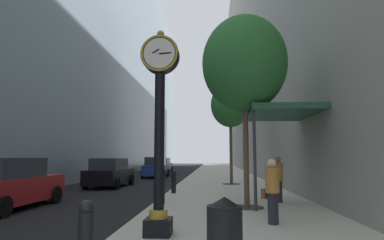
{
  "coord_description": "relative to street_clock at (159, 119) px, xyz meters",
  "views": [
    {
      "loc": [
        2.15,
        -1.71,
        1.77
      ],
      "look_at": [
        0.86,
        17.74,
        4.01
      ],
      "focal_mm": 29.98,
      "sensor_mm": 36.0,
      "label": 1
    }
  ],
  "objects": [
    {
      "name": "ground_plane",
      "position": [
        -0.99,
        21.87,
        -2.58
      ],
      "size": [
        110.0,
        110.0,
        0.0
      ],
      "primitive_type": "plane",
      "color": "black",
      "rests_on": "ground"
    },
    {
      "name": "sidewalk_right",
      "position": [
        1.89,
        24.87,
        -2.51
      ],
      "size": [
        5.75,
        80.0,
        0.14
      ],
      "primitive_type": "cube",
      "color": "beige",
      "rests_on": "ground"
    },
    {
      "name": "building_block_left",
      "position": [
        -12.48,
        24.87,
        11.72
      ],
      "size": [
        9.0,
        80.0,
        28.6
      ],
      "color": "#93A8B7",
      "rests_on": "ground"
    },
    {
      "name": "building_block_right",
      "position": [
        9.26,
        24.87,
        13.83
      ],
      "size": [
        9.0,
        80.0,
        32.82
      ],
      "color": "gray",
      "rests_on": "ground"
    },
    {
      "name": "street_clock",
      "position": [
        0.0,
        0.0,
        0.0
      ],
      "size": [
        0.84,
        0.55,
        4.45
      ],
      "color": "black",
      "rests_on": "sidewalk_right"
    },
    {
      "name": "bollard_nearest",
      "position": [
        -0.64,
        -2.3,
        -1.91
      ],
      "size": [
        0.22,
        0.22,
        1.02
      ],
      "color": "black",
      "rests_on": "sidewalk_right"
    },
    {
      "name": "bollard_third",
      "position": [
        -0.64,
        4.43,
        -1.91
      ],
      "size": [
        0.22,
        0.22,
        1.02
      ],
      "color": "black",
      "rests_on": "sidewalk_right"
    },
    {
      "name": "bollard_fourth",
      "position": [
        -0.64,
        7.79,
        -1.91
      ],
      "size": [
        0.22,
        0.22,
        1.02
      ],
      "color": "black",
      "rests_on": "sidewalk_right"
    },
    {
      "name": "street_tree_near",
      "position": [
        2.24,
        3.85,
        2.33
      ],
      "size": [
        2.86,
        2.86,
        6.43
      ],
      "color": "#333335",
      "rests_on": "sidewalk_right"
    },
    {
      "name": "street_tree_mid_near",
      "position": [
        2.24,
        12.77,
        2.34
      ],
      "size": [
        2.41,
        2.41,
        6.2
      ],
      "color": "#333335",
      "rests_on": "sidewalk_right"
    },
    {
      "name": "trash_bin",
      "position": [
        1.32,
        -2.01,
        -1.9
      ],
      "size": [
        0.53,
        0.53,
        1.05
      ],
      "color": "black",
      "rests_on": "sidewalk_right"
    },
    {
      "name": "pedestrian_walking",
      "position": [
        2.6,
        1.31,
        -1.62
      ],
      "size": [
        0.51,
        0.51,
        1.58
      ],
      "color": "#23232D",
      "rests_on": "sidewalk_right"
    },
    {
      "name": "pedestrian_by_clock",
      "position": [
        3.51,
        5.12,
        -1.58
      ],
      "size": [
        0.48,
        0.48,
        1.64
      ],
      "color": "#23232D",
      "rests_on": "sidewalk_right"
    },
    {
      "name": "storefront_awning",
      "position": [
        3.52,
        4.83,
        0.7
      ],
      "size": [
        2.4,
        3.6,
        3.3
      ],
      "color": "#235138",
      "rests_on": "sidewalk_right"
    },
    {
      "name": "car_red_near",
      "position": [
        -5.86,
        3.77,
        -1.75
      ],
      "size": [
        2.12,
        4.5,
        1.73
      ],
      "color": "#AD191E",
      "rests_on": "ground"
    },
    {
      "name": "car_black_mid",
      "position": [
        -4.97,
        12.05,
        -1.77
      ],
      "size": [
        2.02,
        4.5,
        1.68
      ],
      "color": "black",
      "rests_on": "ground"
    },
    {
      "name": "car_silver_far",
      "position": [
        -4.82,
        30.62,
        -1.79
      ],
      "size": [
        2.15,
        4.1,
        1.63
      ],
      "color": "#B7BABF",
      "rests_on": "ground"
    },
    {
      "name": "car_blue_trailing",
      "position": [
        -3.8,
        20.87,
        -1.74
      ],
      "size": [
        2.1,
        4.56,
        1.74
      ],
      "color": "navy",
      "rests_on": "ground"
    }
  ]
}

